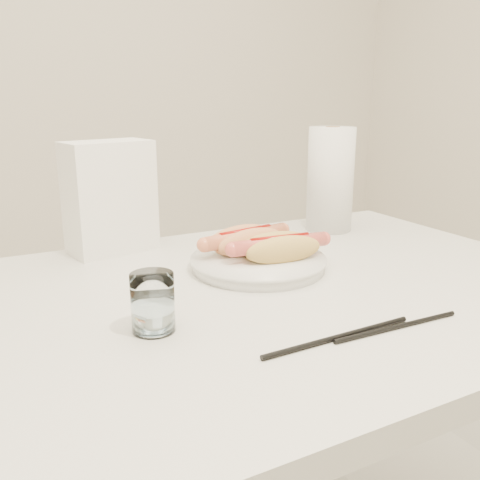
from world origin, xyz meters
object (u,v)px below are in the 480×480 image
paper_towel_roll (330,180)px  water_glass (153,303)px  hotdog_right (280,248)px  plate (258,264)px  napkin_box (110,197)px  hotdog_left (245,241)px  table (258,320)px

paper_towel_roll → water_glass: bearing=-148.4°
hotdog_right → paper_towel_roll: (0.28, 0.21, 0.08)m
plate → hotdog_right: size_ratio=1.30×
hotdog_right → napkin_box: bearing=136.4°
hotdog_left → hotdog_right: bearing=-74.4°
hotdog_right → water_glass: bearing=-149.7°
hotdog_left → plate: bearing=-96.1°
paper_towel_roll → hotdog_left: bearing=-155.9°
hotdog_left → paper_towel_roll: bearing=15.2°
paper_towel_roll → plate: bearing=-148.8°
plate → napkin_box: (-0.21, 0.25, 0.11)m
table → napkin_box: (-0.16, 0.34, 0.18)m
napkin_box → hotdog_right: bearing=-60.8°
napkin_box → table: bearing=-76.5°
hotdog_right → paper_towel_roll: 0.36m
hotdog_right → plate: bearing=144.7°
table → paper_towel_roll: 0.49m
plate → water_glass: 0.32m
hotdog_right → napkin_box: napkin_box is taller
plate → water_glass: bearing=-148.0°
table → hotdog_left: 0.18m
plate → napkin_box: size_ratio=1.08×
hotdog_right → water_glass: (-0.30, -0.14, -0.00)m
table → hotdog_left: (0.05, 0.14, 0.11)m
napkin_box → paper_towel_roll: paper_towel_roll is taller
table → hotdog_right: size_ratio=6.20×
table → hotdog_left: hotdog_left is taller
plate → table: bearing=-119.6°
hotdog_right → water_glass: size_ratio=2.26×
plate → paper_towel_roll: size_ratio=1.00×
plate → hotdog_right: hotdog_right is taller
water_glass → table: bearing=19.6°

